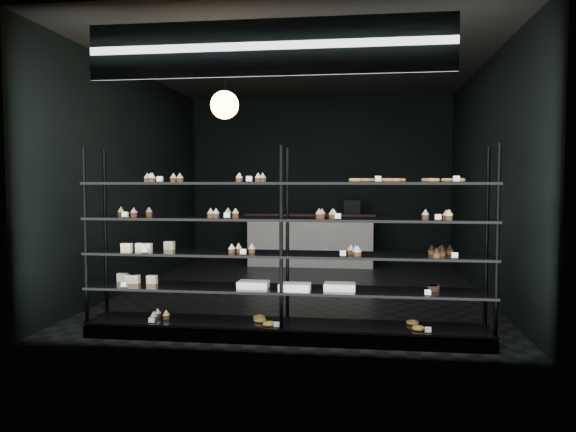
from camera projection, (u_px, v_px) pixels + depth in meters
The scene contains 5 objects.
room at pixel (303, 179), 7.93m from camera, with size 5.01×6.01×3.20m.
display_shelf at pixel (282, 276), 5.56m from camera, with size 4.00×0.50×1.91m.
signage at pixel (267, 48), 4.96m from camera, with size 3.30×0.05×0.50m.
pendant_lamp at pixel (225, 105), 6.45m from camera, with size 0.32×0.32×0.89m.
service_counter at pixel (312, 239), 10.48m from camera, with size 2.39×0.65×1.23m.
Camera 1 is at (0.86, -7.90, 1.56)m, focal length 35.00 mm.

